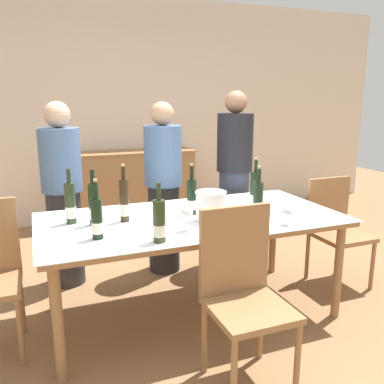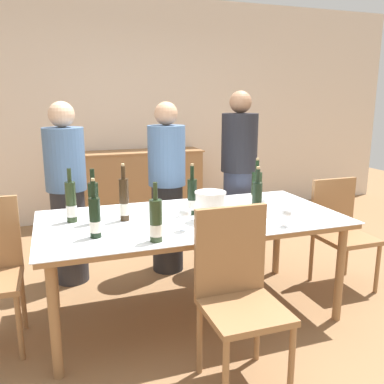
# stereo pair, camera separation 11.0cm
# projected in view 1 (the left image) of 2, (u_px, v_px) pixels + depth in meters

# --- Properties ---
(ground_plane) EXTENTS (12.00, 12.00, 0.00)m
(ground_plane) POSITION_uv_depth(u_px,v_px,m) (192.00, 313.00, 3.02)
(ground_plane) COLOR olive
(back_wall) EXTENTS (8.00, 0.10, 2.80)m
(back_wall) POSITION_uv_depth(u_px,v_px,m) (114.00, 111.00, 5.18)
(back_wall) COLOR beige
(back_wall) RESTS_ON ground_plane
(sideboard_cabinet) EXTENTS (1.52, 0.46, 0.91)m
(sideboard_cabinet) POSITION_uv_depth(u_px,v_px,m) (135.00, 187.00, 5.19)
(sideboard_cabinet) COLOR #996B42
(sideboard_cabinet) RESTS_ON ground_plane
(dining_table) EXTENTS (2.10, 1.04, 0.74)m
(dining_table) POSITION_uv_depth(u_px,v_px,m) (192.00, 225.00, 2.87)
(dining_table) COLOR #996B42
(dining_table) RESTS_ON ground_plane
(ice_bucket) EXTENTS (0.21, 0.21, 0.20)m
(ice_bucket) POSITION_uv_depth(u_px,v_px,m) (211.00, 205.00, 2.74)
(ice_bucket) COLOR white
(ice_bucket) RESTS_ON dining_table
(wine_bottle_0) EXTENTS (0.07, 0.07, 0.37)m
(wine_bottle_0) POSITION_uv_depth(u_px,v_px,m) (70.00, 204.00, 2.68)
(wine_bottle_0) COLOR #28381E
(wine_bottle_0) RESTS_ON dining_table
(wine_bottle_1) EXTENTS (0.06, 0.06, 0.40)m
(wine_bottle_1) POSITION_uv_depth(u_px,v_px,m) (258.00, 205.00, 2.61)
(wine_bottle_1) COLOR #1E3323
(wine_bottle_1) RESTS_ON dining_table
(wine_bottle_2) EXTENTS (0.06, 0.06, 0.39)m
(wine_bottle_2) POSITION_uv_depth(u_px,v_px,m) (124.00, 201.00, 2.72)
(wine_bottle_2) COLOR #332314
(wine_bottle_2) RESTS_ON dining_table
(wine_bottle_3) EXTENTS (0.07, 0.07, 0.36)m
(wine_bottle_3) POSITION_uv_depth(u_px,v_px,m) (97.00, 219.00, 2.39)
(wine_bottle_3) COLOR black
(wine_bottle_3) RESTS_ON dining_table
(wine_bottle_4) EXTENTS (0.07, 0.07, 0.37)m
(wine_bottle_4) POSITION_uv_depth(u_px,v_px,m) (94.00, 205.00, 2.65)
(wine_bottle_4) COLOR black
(wine_bottle_4) RESTS_ON dining_table
(wine_bottle_5) EXTENTS (0.07, 0.07, 0.37)m
(wine_bottle_5) POSITION_uv_depth(u_px,v_px,m) (192.00, 197.00, 2.90)
(wine_bottle_5) COLOR black
(wine_bottle_5) RESTS_ON dining_table
(wine_bottle_6) EXTENTS (0.08, 0.08, 0.35)m
(wine_bottle_6) POSITION_uv_depth(u_px,v_px,m) (159.00, 222.00, 2.34)
(wine_bottle_6) COLOR #28381E
(wine_bottle_6) RESTS_ON dining_table
(wine_bottle_7) EXTENTS (0.08, 0.08, 0.39)m
(wine_bottle_7) POSITION_uv_depth(u_px,v_px,m) (255.00, 192.00, 3.01)
(wine_bottle_7) COLOR black
(wine_bottle_7) RESTS_ON dining_table
(wine_glass_0) EXTENTS (0.08, 0.08, 0.16)m
(wine_glass_0) POSITION_uv_depth(u_px,v_px,m) (187.00, 214.00, 2.53)
(wine_glass_0) COLOR white
(wine_glass_0) RESTS_ON dining_table
(wine_glass_1) EXTENTS (0.08, 0.08, 0.15)m
(wine_glass_1) POSITION_uv_depth(u_px,v_px,m) (264.00, 202.00, 2.84)
(wine_glass_1) COLOR white
(wine_glass_1) RESTS_ON dining_table
(wine_glass_2) EXTENTS (0.07, 0.07, 0.14)m
(wine_glass_2) POSITION_uv_depth(u_px,v_px,m) (219.00, 201.00, 2.89)
(wine_glass_2) COLOR white
(wine_glass_2) RESTS_ON dining_table
(wine_glass_3) EXTENTS (0.07, 0.07, 0.13)m
(wine_glass_3) POSITION_uv_depth(u_px,v_px,m) (287.00, 213.00, 2.65)
(wine_glass_3) COLOR white
(wine_glass_3) RESTS_ON dining_table
(chair_right_end) EXTENTS (0.42, 0.42, 0.90)m
(chair_right_end) POSITION_uv_depth(u_px,v_px,m) (335.00, 224.00, 3.46)
(chair_right_end) COLOR #996B42
(chair_right_end) RESTS_ON ground_plane
(chair_near_front) EXTENTS (0.42, 0.42, 0.98)m
(chair_near_front) POSITION_uv_depth(u_px,v_px,m) (242.00, 285.00, 2.22)
(chair_near_front) COLOR #996B42
(chair_near_front) RESTS_ON ground_plane
(person_host) EXTENTS (0.33, 0.33, 1.54)m
(person_host) POSITION_uv_depth(u_px,v_px,m) (63.00, 196.00, 3.35)
(person_host) COLOR #2D2D33
(person_host) RESTS_ON ground_plane
(person_guest_left) EXTENTS (0.33, 0.33, 1.53)m
(person_guest_left) POSITION_uv_depth(u_px,v_px,m) (163.00, 189.00, 3.62)
(person_guest_left) COLOR #262628
(person_guest_left) RESTS_ON ground_plane
(person_guest_right) EXTENTS (0.33, 0.33, 1.62)m
(person_guest_right) POSITION_uv_depth(u_px,v_px,m) (234.00, 180.00, 3.79)
(person_guest_right) COLOR #383F56
(person_guest_right) RESTS_ON ground_plane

